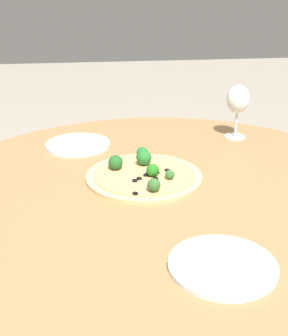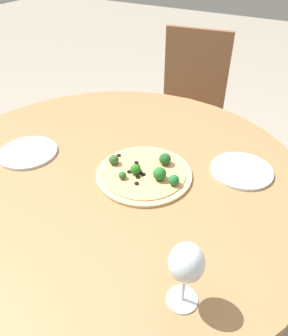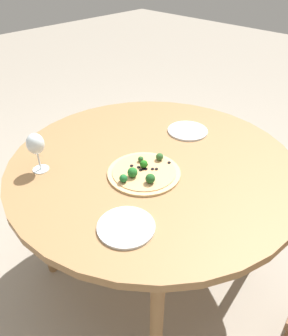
{
  "view_description": "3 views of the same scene",
  "coord_description": "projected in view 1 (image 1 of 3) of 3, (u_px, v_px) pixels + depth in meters",
  "views": [
    {
      "loc": [
        1.03,
        -0.18,
        1.28
      ],
      "look_at": [
        -0.1,
        -0.04,
        0.79
      ],
      "focal_mm": 50.0,
      "sensor_mm": 36.0,
      "label": 1
    },
    {
      "loc": [
        -0.52,
        0.69,
        1.42
      ],
      "look_at": [
        -0.1,
        -0.04,
        0.79
      ],
      "focal_mm": 35.0,
      "sensor_mm": 36.0,
      "label": 2
    },
    {
      "loc": [
        -0.91,
        -0.83,
        1.59
      ],
      "look_at": [
        -0.1,
        -0.04,
        0.79
      ],
      "focal_mm": 35.0,
      "sensor_mm": 36.0,
      "label": 3
    }
  ],
  "objects": [
    {
      "name": "plate_far",
      "position": [
        78.0,
        145.0,
        1.48
      ],
      "size": [
        0.2,
        0.2,
        0.01
      ],
      "color": "silver",
      "rests_on": "dining_table"
    },
    {
      "name": "plate_near",
      "position": [
        223.0,
        266.0,
        0.88
      ],
      "size": [
        0.21,
        0.21,
        0.01
      ],
      "color": "silver",
      "rests_on": "dining_table"
    },
    {
      "name": "dining_table",
      "position": [
        165.0,
        215.0,
        1.19
      ],
      "size": [
        1.3,
        1.3,
        0.76
      ],
      "color": "olive",
      "rests_on": "ground_plane"
    },
    {
      "name": "pizza",
      "position": [
        143.0,
        174.0,
        1.25
      ],
      "size": [
        0.31,
        0.31,
        0.06
      ],
      "color": "tan",
      "rests_on": "dining_table"
    },
    {
      "name": "wine_glass",
      "position": [
        238.0,
        101.0,
        1.51
      ],
      "size": [
        0.07,
        0.07,
        0.18
      ],
      "color": "silver",
      "rests_on": "dining_table"
    }
  ]
}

